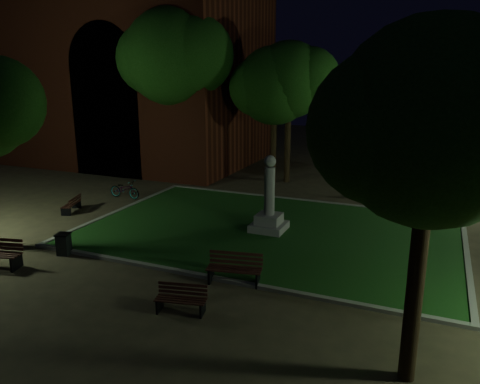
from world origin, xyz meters
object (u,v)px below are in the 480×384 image
Objects in this scene: bench_near_left at (181,300)px; bicycle at (125,189)px; trash_bin at (64,244)px; bench_left_side at (72,205)px; bench_near_right at (235,269)px; monument at (269,210)px; bench_far_side at (381,189)px.

bicycle reaches higher than bench_near_left.
trash_bin is at bearing -158.84° from bicycle.
trash_bin is (3.51, -4.31, 0.06)m from bench_left_side.
bench_near_right is 1.01× the size of bicycle.
bench_near_left is at bearing -135.81° from bicycle.
monument is at bearing -102.34° from bicycle.
monument is 1.74× the size of bench_near_right.
bench_far_side is at bearing 63.25° from bench_near_left.
bench_far_side reaches higher than bench_near_right.
bench_near_left is 1.86× the size of trash_bin.
bench_near_right reaches higher than bicycle.
bench_far_side is at bearing -66.22° from bicycle.
trash_bin is (-6.15, -5.32, -0.54)m from monument.
bench_near_left is 2.41m from bench_near_right.
bench_far_side is at bearing 103.27° from bench_left_side.
bench_left_side is 3.20m from bicycle.
monument reaches higher than bench_near_right.
trash_bin is at bearing 20.31° from bench_left_side.
bench_near_right is (0.63, 2.32, 0.08)m from bench_near_left.
bench_near_left is at bearing -90.16° from monument.
bench_far_side is at bearing 52.22° from trash_bin.
bench_far_side reaches higher than bench_left_side.
monument is 7.34m from bench_near_left.
bench_left_side is at bearing 28.55° from bench_far_side.
bench_near_left is at bearing 72.16° from bench_far_side.
bench_near_right is 6.76m from trash_bin.
bench_near_right is at bearing -83.04° from monument.
bicycle is (-9.49, 7.09, 0.02)m from bench_near_right.
monument reaches higher than trash_bin.
bicycle is (-8.88, 2.09, -0.48)m from monument.
bench_far_side is at bearing 64.53° from bench_near_right.
bicycle is (0.78, 3.10, 0.12)m from bench_left_side.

